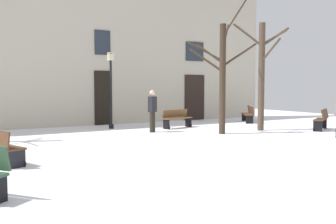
# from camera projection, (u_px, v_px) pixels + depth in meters

# --- Properties ---
(ground_plane) EXTENTS (33.04, 33.04, 0.00)m
(ground_plane) POSITION_uv_depth(u_px,v_px,m) (194.00, 147.00, 11.55)
(ground_plane) COLOR white
(building_facade) EXTENTS (20.65, 0.60, 8.08)m
(building_facade) POSITION_uv_depth(u_px,v_px,m) (102.00, 44.00, 18.47)
(building_facade) COLOR #BCB29E
(building_facade) RESTS_ON ground
(tree_foreground) EXTENTS (2.49, 1.86, 4.74)m
(tree_foreground) POSITION_uv_depth(u_px,v_px,m) (262.00, 72.00, 16.02)
(tree_foreground) COLOR #4C3D2D
(tree_foreground) RESTS_ON ground
(tree_near_facade) EXTENTS (2.56, 2.58, 5.40)m
(tree_near_facade) POSITION_uv_depth(u_px,v_px,m) (222.00, 74.00, 14.82)
(tree_near_facade) COLOR #382B1E
(tree_near_facade) RESTS_ON ground
(streetlamp) EXTENTS (0.30, 0.30, 3.56)m
(streetlamp) POSITION_uv_depth(u_px,v_px,m) (111.00, 81.00, 16.68)
(streetlamp) COLOR black
(streetlamp) RESTS_ON ground
(bench_near_center_tree) EXTENTS (1.64, 0.78, 0.87)m
(bench_near_center_tree) POSITION_uv_depth(u_px,v_px,m) (177.00, 118.00, 17.10)
(bench_near_center_tree) COLOR brown
(bench_near_center_tree) RESTS_ON ground
(bench_near_lamp) EXTENTS (1.56, 1.14, 0.95)m
(bench_near_lamp) POSITION_uv_depth(u_px,v_px,m) (322.00, 119.00, 16.24)
(bench_near_lamp) COLOR #51331E
(bench_near_lamp) RESTS_ON ground
(bench_back_to_back_left) EXTENTS (1.34, 1.69, 0.89)m
(bench_back_to_back_left) POSITION_uv_depth(u_px,v_px,m) (248.00, 114.00, 19.89)
(bench_back_to_back_left) COLOR #51331E
(bench_back_to_back_left) RESTS_ON ground
(person_strolling) EXTENTS (0.44, 0.38, 1.79)m
(person_strolling) POSITION_uv_depth(u_px,v_px,m) (152.00, 109.00, 15.43)
(person_strolling) COLOR #2D271E
(person_strolling) RESTS_ON ground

